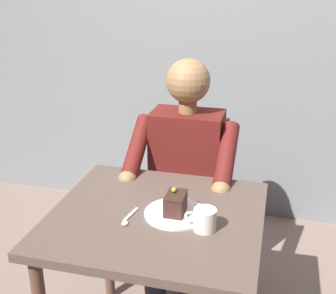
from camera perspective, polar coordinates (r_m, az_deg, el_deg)
name	(u,v)px	position (r m, az deg, el deg)	size (l,w,h in m)	color
dining_table	(156,236)	(1.83, -1.51, -11.52)	(0.84, 0.77, 0.76)	brown
chair	(190,192)	(2.46, 2.84, -5.85)	(0.42, 0.42, 0.92)	brown
seated_person	(183,179)	(2.24, 2.02, -4.18)	(0.53, 0.58, 1.27)	#591815
dessert_plate	(175,213)	(1.76, 0.97, -8.63)	(0.25, 0.25, 0.01)	white
cake_slice	(175,203)	(1.74, 0.98, -7.32)	(0.07, 0.11, 0.10)	#40251E
coffee_cup	(204,219)	(1.65, 4.76, -9.33)	(0.12, 0.09, 0.08)	white
dessert_spoon	(128,219)	(1.73, -5.27, -9.31)	(0.03, 0.14, 0.01)	silver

